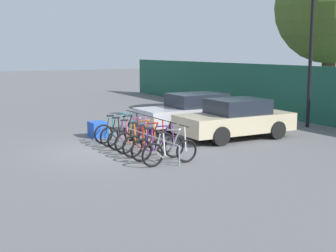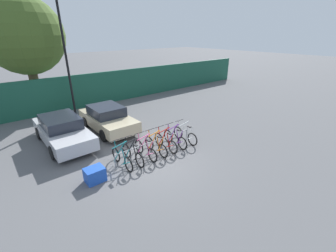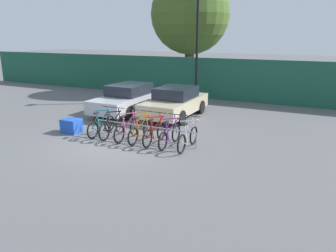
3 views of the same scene
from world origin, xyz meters
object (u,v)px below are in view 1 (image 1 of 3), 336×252
object	(u,v)px
bicycle_black	(124,134)
cargo_crate	(98,129)
bicycle_orange	(140,140)
bicycle_purple	(158,147)
tree_behind_hoarding	(332,7)
car_silver	(195,111)
bike_rack	(146,136)
bicycle_pink	(133,137)
car_beige	(235,119)
bicycle_white	(170,151)
bicycle_teal	(118,131)
lamp_post	(312,26)
bicycle_red	(149,143)

from	to	relation	value
bicycle_black	cargo_crate	world-z (taller)	bicycle_black
bicycle_black	bicycle_orange	distance (m)	1.22
bicycle_purple	tree_behind_hoarding	xyz separation A→B (m)	(-3.75, 10.77, 4.60)
car_silver	cargo_crate	size ratio (longest dim) A/B	6.55
bike_rack	bicycle_pink	xyz separation A→B (m)	(-0.63, -0.15, -0.11)
cargo_crate	bicycle_black	bearing A→B (deg)	7.58
car_beige	cargo_crate	distance (m)	4.92
bicycle_black	bicycle_purple	distance (m)	2.39
bike_rack	bicycle_black	distance (m)	1.29
bicycle_white	bicycle_teal	bearing A→B (deg)	177.98
car_silver	bicycle_purple	bearing A→B (deg)	-42.83
bike_rack	lamp_post	bearing A→B (deg)	97.52
bicycle_orange	bicycle_pink	bearing A→B (deg)	-177.32
bicycle_pink	bicycle_orange	distance (m)	0.57
bicycle_orange	bicycle_purple	bearing A→B (deg)	2.68
bicycle_teal	bicycle_red	distance (m)	2.32
bicycle_black	lamp_post	distance (m)	8.78
lamp_post	car_beige	bearing A→B (deg)	-82.49
tree_behind_hoarding	car_silver	bearing A→B (deg)	-92.94
lamp_post	bike_rack	bearing A→B (deg)	-82.48
bicycle_white	cargo_crate	bearing A→B (deg)	-179.21
bicycle_pink	bicycle_purple	bearing A→B (deg)	3.43
bicycle_white	car_beige	bearing A→B (deg)	118.24
bicycle_black	bicycle_purple	world-z (taller)	same
bicycle_orange	car_silver	xyz separation A→B (m)	(-2.94, 3.80, 0.32)
bicycle_teal	tree_behind_hoarding	size ratio (longest dim) A/B	0.23
bicycle_white	car_silver	world-z (taller)	car_silver
bicycle_black	car_beige	world-z (taller)	car_beige
car_beige	lamp_post	xyz separation A→B (m)	(-0.53, 4.04, 3.35)
bicycle_purple	car_silver	bearing A→B (deg)	134.39
cargo_crate	tree_behind_hoarding	world-z (taller)	tree_behind_hoarding
lamp_post	tree_behind_hoarding	xyz separation A→B (m)	(-1.60, 2.80, 0.94)
bike_rack	bicycle_teal	bearing A→B (deg)	-175.27
bicycle_teal	bicycle_purple	bearing A→B (deg)	-1.85
lamp_post	bicycle_orange	bearing A→B (deg)	-82.99
car_silver	cargo_crate	world-z (taller)	car_silver
bicycle_teal	bicycle_pink	world-z (taller)	same
bicycle_black	lamp_post	size ratio (longest dim) A/B	0.23
bike_rack	bicycle_teal	size ratio (longest dim) A/B	2.42
bicycle_teal	car_beige	size ratio (longest dim) A/B	0.41
car_beige	tree_behind_hoarding	world-z (taller)	tree_behind_hoarding
bike_rack	bicycle_teal	distance (m)	1.81
bicycle_purple	tree_behind_hoarding	distance (m)	12.30
bicycle_purple	car_beige	world-z (taller)	car_beige
bicycle_teal	bicycle_orange	distance (m)	1.74
car_beige	tree_behind_hoarding	xyz separation A→B (m)	(-2.13, 6.84, 4.29)
bicycle_pink	tree_behind_hoarding	bearing A→B (deg)	103.97
bicycle_purple	car_beige	distance (m)	4.27
bicycle_red	bike_rack	bearing A→B (deg)	166.11
cargo_crate	bike_rack	bearing A→B (deg)	7.19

